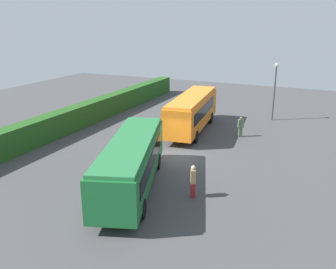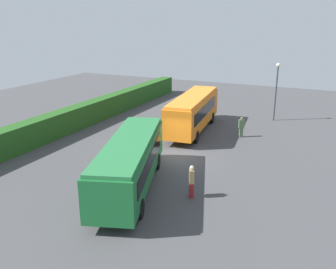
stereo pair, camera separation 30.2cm
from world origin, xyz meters
name	(u,v)px [view 1 (the left image)]	position (x,y,z in m)	size (l,w,h in m)	color
ground_plane	(173,157)	(0.00, 0.00, 0.00)	(64.00, 64.00, 0.00)	#424244
bus_green	(131,161)	(-5.63, 0.15, 1.72)	(10.40, 5.61, 2.96)	#19602D
bus_orange	(192,111)	(6.59, 1.13, 1.81)	(10.20, 3.51, 3.14)	orange
person_left	(193,180)	(-5.13, -3.41, 0.99)	(0.51, 0.42, 1.87)	maroon
person_center	(241,126)	(6.68, -3.15, 0.89)	(0.45, 0.51, 1.70)	#4C6B47
hedge_row	(52,126)	(0.00, 10.84, 0.99)	(44.00, 1.35, 1.98)	#224F1B
lamppost	(275,85)	(13.17, -4.68, 3.43)	(0.36, 0.36, 5.47)	#38383D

